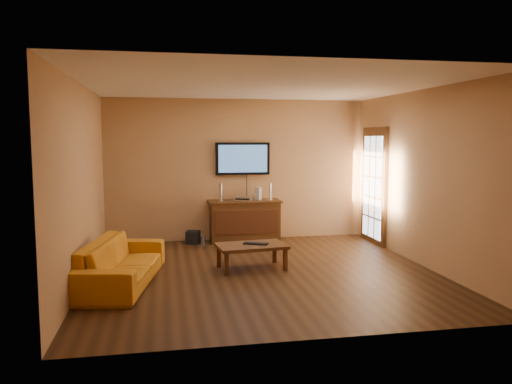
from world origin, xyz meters
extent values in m
plane|color=black|center=(0.00, 0.00, 0.00)|extent=(5.00, 5.00, 0.00)
plane|color=tan|center=(0.00, 2.50, 1.35)|extent=(5.00, 0.00, 5.00)
plane|color=tan|center=(-2.50, 0.00, 1.35)|extent=(0.00, 5.00, 5.00)
plane|color=tan|center=(2.50, 0.00, 1.35)|extent=(0.00, 5.00, 5.00)
plane|color=white|center=(0.00, 0.00, 2.70)|extent=(5.00, 5.00, 0.00)
cube|color=#40230E|center=(2.46, 1.70, 1.05)|extent=(0.06, 1.02, 2.22)
cube|color=white|center=(2.42, 1.70, 1.05)|extent=(0.01, 0.79, 1.89)
cube|color=#40230E|center=(0.09, 2.24, 0.37)|extent=(1.30, 0.49, 0.75)
cube|color=black|center=(0.09, 1.99, 0.41)|extent=(1.19, 0.02, 0.45)
cube|color=#40230E|center=(0.09, 2.24, 0.77)|extent=(1.37, 0.53, 0.04)
cube|color=black|center=(0.09, 2.46, 1.57)|extent=(1.05, 0.07, 0.62)
cube|color=#3B659B|center=(0.09, 2.42, 1.57)|extent=(0.94, 0.01, 0.53)
cube|color=#40230E|center=(-0.13, 0.23, 0.35)|extent=(1.08, 0.72, 0.05)
cube|color=#40230E|center=(-0.54, -0.07, 0.16)|extent=(0.06, 0.06, 0.32)
cube|color=#40230E|center=(0.35, 0.04, 0.16)|extent=(0.06, 0.06, 0.32)
cube|color=#40230E|center=(-0.60, 0.42, 0.16)|extent=(0.06, 0.06, 0.32)
cube|color=#40230E|center=(0.29, 0.52, 0.16)|extent=(0.06, 0.06, 0.32)
imported|color=#C47715|center=(-1.99, -0.22, 0.40)|extent=(0.95, 2.11, 0.80)
cylinder|color=silver|center=(-0.36, 2.22, 0.79)|extent=(0.09, 0.09, 0.01)
cylinder|color=silver|center=(-0.36, 2.22, 0.95)|extent=(0.05, 0.05, 0.31)
cylinder|color=silver|center=(0.58, 2.21, 0.79)|extent=(0.09, 0.09, 0.01)
cylinder|color=silver|center=(0.58, 2.21, 0.96)|extent=(0.05, 0.05, 0.31)
cube|color=silver|center=(0.08, 2.24, 0.82)|extent=(0.38, 0.33, 0.07)
cube|color=white|center=(0.36, 2.27, 0.91)|extent=(0.10, 0.19, 0.25)
cube|color=black|center=(-0.89, 2.20, 0.12)|extent=(0.30, 0.30, 0.24)
cylinder|color=white|center=(-0.73, 1.79, 0.10)|extent=(0.08, 0.08, 0.20)
sphere|color=white|center=(-0.73, 1.79, 0.21)|extent=(0.04, 0.04, 0.04)
cube|color=black|center=(-0.06, 0.23, 0.38)|extent=(0.40, 0.28, 0.02)
cube|color=black|center=(-0.06, 0.23, 0.39)|extent=(0.26, 0.19, 0.01)
camera|label=1|loc=(-1.40, -7.01, 1.96)|focal=35.00mm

